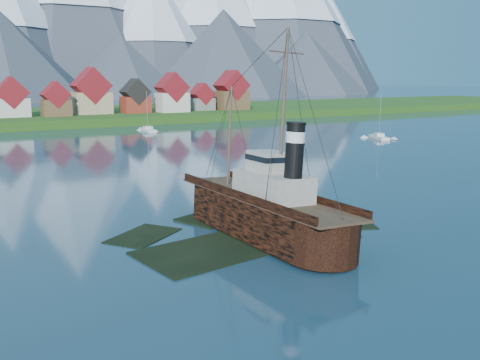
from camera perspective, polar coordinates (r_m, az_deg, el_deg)
ground at (r=57.74m, az=0.27°, el=-6.18°), size 1400.00×1400.00×0.00m
shoal at (r=60.48m, az=0.68°, el=-5.72°), size 31.71×21.24×1.14m
shore_bank at (r=219.91m, az=-23.05°, el=5.74°), size 600.00×80.00×3.20m
seawall at (r=182.43m, az=-21.45°, el=4.93°), size 600.00×2.50×2.00m
tugboat_wreck at (r=58.73m, az=1.67°, el=-2.95°), size 6.74×29.05×23.02m
sailboat_d at (r=152.60m, az=14.60°, el=4.40°), size 5.89×9.75×13.05m
sailboat_e at (r=170.20m, az=-9.80°, el=5.24°), size 3.93×11.44×13.00m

